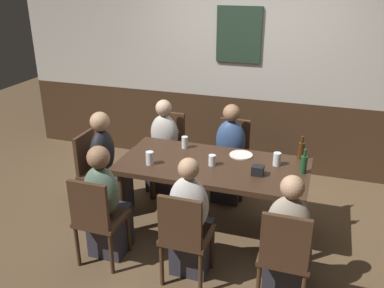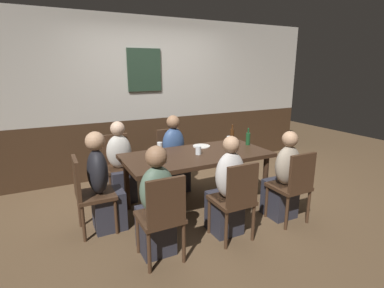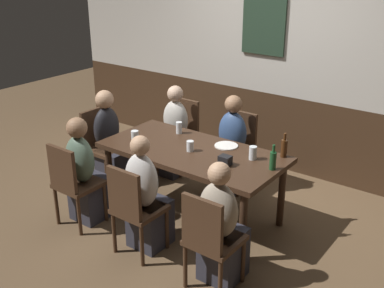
# 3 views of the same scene
# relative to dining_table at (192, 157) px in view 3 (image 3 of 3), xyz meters

# --- Properties ---
(ground_plane) EXTENTS (12.00, 12.00, 0.00)m
(ground_plane) POSITION_rel_dining_table_xyz_m (0.00, 0.00, -0.66)
(ground_plane) COLOR brown
(wall_back) EXTENTS (6.40, 0.13, 2.60)m
(wall_back) POSITION_rel_dining_table_xyz_m (-0.00, 1.65, 0.64)
(wall_back) COLOR #3D2819
(wall_back) RESTS_ON ground_plane
(dining_table) EXTENTS (1.85, 0.90, 0.74)m
(dining_table) POSITION_rel_dining_table_xyz_m (0.00, 0.00, 0.00)
(dining_table) COLOR #382316
(dining_table) RESTS_ON ground_plane
(chair_left_near) EXTENTS (0.40, 0.40, 0.88)m
(chair_left_near) POSITION_rel_dining_table_xyz_m (-0.81, -0.86, -0.17)
(chair_left_near) COLOR #422B1C
(chair_left_near) RESTS_ON ground_plane
(chair_mid_near) EXTENTS (0.40, 0.40, 0.88)m
(chair_mid_near) POSITION_rel_dining_table_xyz_m (0.00, -0.86, -0.17)
(chair_mid_near) COLOR #422B1C
(chair_mid_near) RESTS_ON ground_plane
(chair_mid_far) EXTENTS (0.40, 0.40, 0.88)m
(chair_mid_far) POSITION_rel_dining_table_xyz_m (0.00, 0.86, -0.17)
(chair_mid_far) COLOR #422B1C
(chair_mid_far) RESTS_ON ground_plane
(chair_left_far) EXTENTS (0.40, 0.40, 0.88)m
(chair_left_far) POSITION_rel_dining_table_xyz_m (-0.81, 0.86, -0.17)
(chair_left_far) COLOR #422B1C
(chair_left_far) RESTS_ON ground_plane
(chair_head_west) EXTENTS (0.40, 0.40, 0.88)m
(chair_head_west) POSITION_rel_dining_table_xyz_m (-1.34, 0.00, -0.17)
(chair_head_west) COLOR #422B1C
(chair_head_west) RESTS_ON ground_plane
(chair_right_near) EXTENTS (0.40, 0.40, 0.88)m
(chair_right_near) POSITION_rel_dining_table_xyz_m (0.81, -0.86, -0.17)
(chair_right_near) COLOR #422B1C
(chair_right_near) RESTS_ON ground_plane
(person_left_near) EXTENTS (0.34, 0.37, 1.12)m
(person_left_near) POSITION_rel_dining_table_xyz_m (-0.81, -0.70, -0.19)
(person_left_near) COLOR #2D2D38
(person_left_near) RESTS_ON ground_plane
(person_mid_near) EXTENTS (0.34, 0.37, 1.12)m
(person_mid_near) POSITION_rel_dining_table_xyz_m (0.00, -0.70, -0.20)
(person_mid_near) COLOR #2D2D38
(person_mid_near) RESTS_ON ground_plane
(person_mid_far) EXTENTS (0.34, 0.37, 1.12)m
(person_mid_far) POSITION_rel_dining_table_xyz_m (-0.00, 0.70, -0.19)
(person_mid_far) COLOR #2D2D38
(person_mid_far) RESTS_ON ground_plane
(person_left_far) EXTENTS (0.34, 0.37, 1.10)m
(person_left_far) POSITION_rel_dining_table_xyz_m (-0.81, 0.70, -0.20)
(person_left_far) COLOR #2D2D38
(person_left_far) RESTS_ON ground_plane
(person_head_west) EXTENTS (0.37, 0.34, 1.14)m
(person_head_west) POSITION_rel_dining_table_xyz_m (-1.18, 0.00, -0.18)
(person_head_west) COLOR #2D2D38
(person_head_west) RESTS_ON ground_plane
(person_right_near) EXTENTS (0.34, 0.37, 1.09)m
(person_right_near) POSITION_rel_dining_table_xyz_m (0.81, -0.70, -0.21)
(person_right_near) COLOR #2D2D38
(person_right_near) RESTS_ON ground_plane
(pint_glass_amber) EXTENTS (0.07, 0.07, 0.11)m
(pint_glass_amber) POSITION_rel_dining_table_xyz_m (-0.00, -0.04, 0.13)
(pint_glass_amber) COLOR silver
(pint_glass_amber) RESTS_ON dining_table
(pint_glass_stout) EXTENTS (0.07, 0.07, 0.13)m
(pint_glass_stout) POSITION_rel_dining_table_xyz_m (0.59, 0.16, 0.14)
(pint_glass_stout) COLOR silver
(pint_glass_stout) RESTS_ON dining_table
(tumbler_water) EXTENTS (0.08, 0.08, 0.13)m
(tumbler_water) POSITION_rel_dining_table_xyz_m (-0.58, -0.21, 0.13)
(tumbler_water) COLOR silver
(tumbler_water) RESTS_ON dining_table
(beer_glass_half) EXTENTS (0.07, 0.07, 0.13)m
(beer_glass_half) POSITION_rel_dining_table_xyz_m (-0.39, 0.28, 0.13)
(beer_glass_half) COLOR silver
(beer_glass_half) RESTS_ON dining_table
(beer_bottle_green) EXTENTS (0.06, 0.06, 0.24)m
(beer_bottle_green) POSITION_rel_dining_table_xyz_m (0.85, 0.07, 0.17)
(beer_bottle_green) COLOR #194723
(beer_bottle_green) RESTS_ON dining_table
(beer_bottle_brown) EXTENTS (0.06, 0.06, 0.24)m
(beer_bottle_brown) POSITION_rel_dining_table_xyz_m (0.80, 0.39, 0.17)
(beer_bottle_brown) COLOR #42230F
(beer_bottle_brown) RESTS_ON dining_table
(plate_white_large) EXTENTS (0.24, 0.24, 0.01)m
(plate_white_large) POSITION_rel_dining_table_xyz_m (0.22, 0.28, 0.08)
(plate_white_large) COLOR white
(plate_white_large) RESTS_ON dining_table
(condiment_caddy) EXTENTS (0.11, 0.09, 0.09)m
(condiment_caddy) POSITION_rel_dining_table_xyz_m (0.45, -0.11, 0.12)
(condiment_caddy) COLOR black
(condiment_caddy) RESTS_ON dining_table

